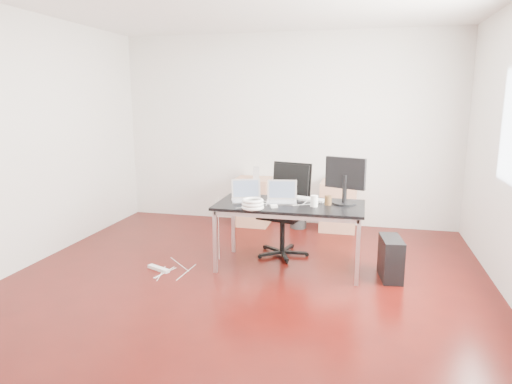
% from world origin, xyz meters
% --- Properties ---
extents(room_shell, '(5.00, 5.00, 5.00)m').
position_xyz_m(room_shell, '(0.04, 0.00, 1.40)').
color(room_shell, '#350806').
rests_on(room_shell, ground).
extents(desk, '(1.60, 0.80, 0.73)m').
position_xyz_m(desk, '(0.37, 0.58, 0.68)').
color(desk, black).
rests_on(desk, ground).
extents(office_chair, '(0.58, 0.60, 1.08)m').
position_xyz_m(office_chair, '(0.25, 1.04, 0.61)').
color(office_chair, black).
rests_on(office_chair, ground).
extents(filing_cabinet_left, '(0.50, 0.50, 0.70)m').
position_xyz_m(filing_cabinet_left, '(-0.45, 2.23, 0.35)').
color(filing_cabinet_left, '#B07558').
rests_on(filing_cabinet_left, ground).
extents(filing_cabinet_right, '(0.50, 0.50, 0.70)m').
position_xyz_m(filing_cabinet_right, '(0.81, 2.23, 0.35)').
color(filing_cabinet_right, '#B07558').
rests_on(filing_cabinet_right, ground).
extents(pc_tower, '(0.26, 0.47, 0.44)m').
position_xyz_m(pc_tower, '(1.46, 0.51, 0.22)').
color(pc_tower, black).
rests_on(pc_tower, ground).
extents(wastebasket, '(0.28, 0.28, 0.28)m').
position_xyz_m(wastebasket, '(0.24, 2.19, 0.14)').
color(wastebasket, black).
rests_on(wastebasket, ground).
extents(power_strip, '(0.30, 0.18, 0.04)m').
position_xyz_m(power_strip, '(-1.01, 0.15, 0.02)').
color(power_strip, white).
rests_on(power_strip, ground).
extents(laptop_left, '(0.40, 0.36, 0.23)m').
position_xyz_m(laptop_left, '(-0.13, 0.62, 0.79)').
color(laptop_left, silver).
rests_on(laptop_left, desk).
extents(laptop_right, '(0.37, 0.30, 0.23)m').
position_xyz_m(laptop_right, '(0.27, 0.65, 0.79)').
color(laptop_right, silver).
rests_on(laptop_right, desk).
extents(monitor, '(0.44, 0.26, 0.51)m').
position_xyz_m(monitor, '(0.95, 0.72, 1.01)').
color(monitor, black).
rests_on(monitor, desk).
extents(keyboard, '(0.46, 0.28, 0.02)m').
position_xyz_m(keyboard, '(0.53, 0.82, 0.74)').
color(keyboard, white).
rests_on(keyboard, desk).
extents(cup_white, '(0.09, 0.09, 0.12)m').
position_xyz_m(cup_white, '(0.65, 0.52, 0.79)').
color(cup_white, white).
rests_on(cup_white, desk).
extents(cup_brown, '(0.10, 0.10, 0.10)m').
position_xyz_m(cup_brown, '(0.78, 0.63, 0.78)').
color(cup_brown, '#4F341B').
rests_on(cup_brown, desk).
extents(cable_coil, '(0.24, 0.24, 0.11)m').
position_xyz_m(cable_coil, '(0.03, 0.26, 0.78)').
color(cable_coil, white).
rests_on(cable_coil, desk).
extents(power_adapter, '(0.09, 0.09, 0.03)m').
position_xyz_m(power_adapter, '(0.24, 0.38, 0.74)').
color(power_adapter, white).
rests_on(power_adapter, desk).
extents(speaker, '(0.11, 0.10, 0.18)m').
position_xyz_m(speaker, '(-0.39, 2.20, 0.79)').
color(speaker, '#9E9E9E').
rests_on(speaker, filing_cabinet_left).
extents(navy_garment, '(0.33, 0.28, 0.09)m').
position_xyz_m(navy_garment, '(0.88, 2.28, 0.74)').
color(navy_garment, black).
rests_on(navy_garment, filing_cabinet_right).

